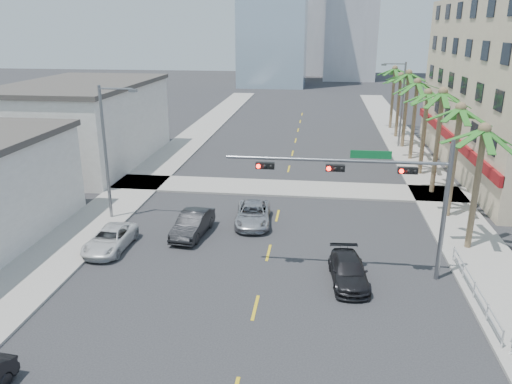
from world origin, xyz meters
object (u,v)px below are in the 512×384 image
traffic_signal_mast (381,184)px  car_lane_center (253,214)px  car_lane_right (349,271)px  car_parked_far (110,239)px  car_lane_left (193,224)px

traffic_signal_mast → car_lane_center: traffic_signal_mast is taller
traffic_signal_mast → car_lane_right: (-1.37, -0.90, -4.43)m
car_lane_right → car_lane_center: bearing=123.6°
car_parked_far → car_lane_right: size_ratio=1.03×
car_lane_right → car_parked_far: bearing=165.2°
traffic_signal_mast → car_parked_far: bearing=174.8°
car_lane_center → car_lane_right: bearing=-55.8°
car_parked_far → car_lane_center: (7.80, 5.04, 0.04)m
traffic_signal_mast → car_lane_left: 12.30m
car_parked_far → car_lane_right: 13.91m
car_lane_center → car_lane_right: (5.92, -7.31, -0.03)m
car_parked_far → car_lane_left: 5.06m
car_lane_left → car_lane_center: bearing=40.1°
car_lane_left → car_lane_right: bearing=-21.8°
car_parked_far → car_lane_left: (4.30, 2.65, 0.12)m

